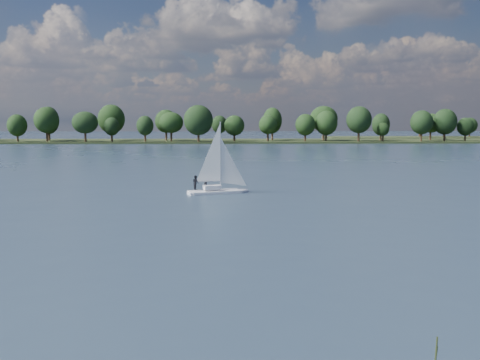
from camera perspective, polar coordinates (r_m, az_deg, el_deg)
name	(u,v)px	position (r m, az deg, el deg)	size (l,w,h in m)	color
ground	(241,161)	(125.94, 0.12, 2.07)	(700.00, 700.00, 0.00)	#233342
far_shore	(234,142)	(237.75, -0.62, 4.09)	(660.00, 40.00, 1.50)	black
sailboat	(215,173)	(69.05, -2.69, 0.77)	(7.65, 4.35, 9.72)	silver
treeline	(234,123)	(233.42, -0.69, 6.05)	(562.28, 74.42, 17.59)	black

